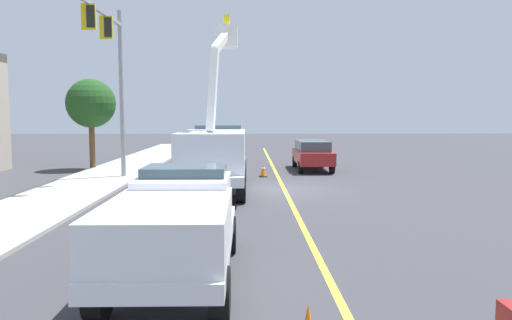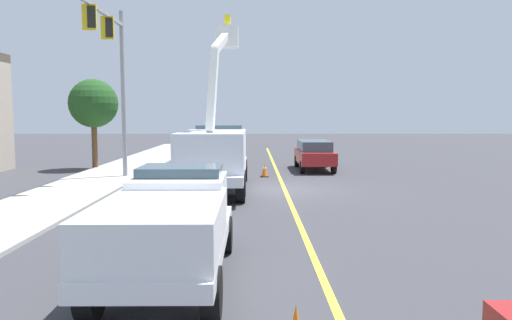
{
  "view_description": "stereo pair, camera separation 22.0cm",
  "coord_description": "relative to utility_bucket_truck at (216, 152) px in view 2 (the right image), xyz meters",
  "views": [
    {
      "loc": [
        -20.35,
        1.59,
        3.19
      ],
      "look_at": [
        -1.42,
        1.23,
        1.4
      ],
      "focal_mm": 33.86,
      "sensor_mm": 36.0,
      "label": 1
    },
    {
      "loc": [
        -20.35,
        1.37,
        3.19
      ],
      "look_at": [
        -1.42,
        1.23,
        1.4
      ],
      "focal_mm": 33.86,
      "sensor_mm": 36.0,
      "label": 2
    }
  ],
  "objects": [
    {
      "name": "traffic_cone_mid_front",
      "position": [
        4.27,
        -2.16,
        -1.27
      ],
      "size": [
        0.4,
        0.4,
        0.72
      ],
      "color": "black",
      "rests_on": "ground"
    },
    {
      "name": "ground",
      "position": [
        0.07,
        -2.92,
        -1.62
      ],
      "size": [
        120.0,
        120.0,
        0.0
      ],
      "primitive_type": "plane",
      "color": "#38383D"
    },
    {
      "name": "passing_minivan",
      "position": [
        7.33,
        -5.09,
        -0.65
      ],
      "size": [
        4.8,
        1.96,
        1.69
      ],
      "color": "maroon",
      "rests_on": "ground"
    },
    {
      "name": "utility_bucket_truck",
      "position": [
        0.0,
        0.0,
        0.0
      ],
      "size": [
        8.2,
        2.6,
        7.38
      ],
      "color": "white",
      "rests_on": "ground"
    },
    {
      "name": "service_pickup_truck",
      "position": [
        -11.19,
        0.03,
        -0.5
      ],
      "size": [
        5.6,
        2.2,
        2.06
      ],
      "color": "white",
      "rests_on": "ground"
    },
    {
      "name": "traffic_signal_mast",
      "position": [
        2.2,
        4.85,
        4.03
      ],
      "size": [
        5.95,
        0.56,
        8.22
      ],
      "color": "gray",
      "rests_on": "ground"
    },
    {
      "name": "street_tree_right",
      "position": [
        7.81,
        7.66,
        2.18
      ],
      "size": [
        2.8,
        2.8,
        5.23
      ],
      "color": "brown",
      "rests_on": "ground"
    },
    {
      "name": "sidewalk_far_side",
      "position": [
        0.08,
        5.86,
        -1.56
      ],
      "size": [
        60.01,
        3.7,
        0.12
      ],
      "primitive_type": "cube",
      "rotation": [
        0.0,
        0.0,
        -0.0
      ],
      "color": "#9E9E99",
      "rests_on": "ground"
    },
    {
      "name": "lane_centre_stripe",
      "position": [
        0.07,
        -2.92,
        -1.61
      ],
      "size": [
        50.0,
        0.25,
        0.01
      ],
      "primitive_type": "cube",
      "rotation": [
        0.0,
        0.0,
        -0.0
      ],
      "color": "yellow",
      "rests_on": "ground"
    }
  ]
}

